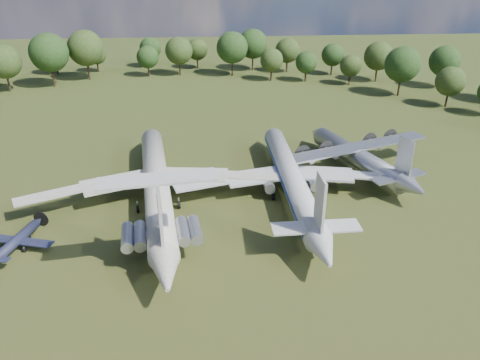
{
  "coord_description": "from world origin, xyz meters",
  "views": [
    {
      "loc": [
        6.81,
        -60.45,
        35.19
      ],
      "look_at": [
        11.15,
        -0.25,
        5.0
      ],
      "focal_mm": 35.0,
      "sensor_mm": 36.0,
      "label": 1
    }
  ],
  "objects_px": {
    "il62_airliner": "(157,189)",
    "person_on_il62": "(160,218)",
    "tu104_jet": "(291,182)",
    "an12_transport": "(357,160)",
    "small_prop_west": "(16,244)"
  },
  "relations": [
    {
      "from": "tu104_jet",
      "to": "person_on_il62",
      "type": "bearing_deg",
      "value": -141.62
    },
    {
      "from": "tu104_jet",
      "to": "an12_transport",
      "type": "bearing_deg",
      "value": 31.06
    },
    {
      "from": "tu104_jet",
      "to": "an12_transport",
      "type": "distance_m",
      "value": 15.33
    },
    {
      "from": "an12_transport",
      "to": "small_prop_west",
      "type": "bearing_deg",
      "value": -178.65
    },
    {
      "from": "an12_transport",
      "to": "tu104_jet",
      "type": "bearing_deg",
      "value": -168.21
    },
    {
      "from": "il62_airliner",
      "to": "person_on_il62",
      "type": "xyz_separation_m",
      "value": [
        1.9,
        -14.3,
        3.37
      ]
    },
    {
      "from": "il62_airliner",
      "to": "tu104_jet",
      "type": "distance_m",
      "value": 20.64
    },
    {
      "from": "tu104_jet",
      "to": "person_on_il62",
      "type": "height_order",
      "value": "person_on_il62"
    },
    {
      "from": "il62_airliner",
      "to": "small_prop_west",
      "type": "relative_size",
      "value": 4.03
    },
    {
      "from": "small_prop_west",
      "to": "il62_airliner",
      "type": "bearing_deg",
      "value": 47.85
    },
    {
      "from": "il62_airliner",
      "to": "small_prop_west",
      "type": "bearing_deg",
      "value": -155.03
    },
    {
      "from": "il62_airliner",
      "to": "small_prop_west",
      "type": "height_order",
      "value": "il62_airliner"
    },
    {
      "from": "an12_transport",
      "to": "small_prop_west",
      "type": "relative_size",
      "value": 2.49
    },
    {
      "from": "small_prop_west",
      "to": "person_on_il62",
      "type": "height_order",
      "value": "person_on_il62"
    },
    {
      "from": "small_prop_west",
      "to": "person_on_il62",
      "type": "relative_size",
      "value": 8.2
    }
  ]
}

